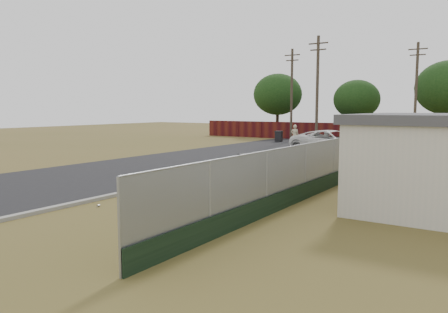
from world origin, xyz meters
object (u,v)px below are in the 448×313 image
Objects in this scene: pedestrian at (295,136)px; trash_bin at (279,136)px; pickup_truck at (333,142)px; fire_hydrant at (205,217)px; mailbox at (242,159)px.

pedestrian is 1.75× the size of trash_bin.
pickup_truck is 6.33m from pedestrian.
fire_hydrant is 21.69m from pickup_truck.
trash_bin is at bearing -58.80° from pedestrian.
pickup_truck is 3.28× the size of pedestrian.
trash_bin is (-8.45, 20.92, -0.39)m from mailbox.
fire_hydrant is at bearing -156.08° from pickup_truck.
mailbox is at bearing -166.01° from pickup_truck.
fire_hydrant is at bearing -67.12° from trash_bin.
fire_hydrant is 31.73m from trash_bin.
trash_bin is (-8.21, 7.94, -0.30)m from pickup_truck.
pedestrian is at bearing 62.22° from pickup_truck.
pedestrian reaches higher than fire_hydrant.
pickup_truck is at bearing 91.06° from mailbox.
pedestrian reaches higher than trash_bin.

